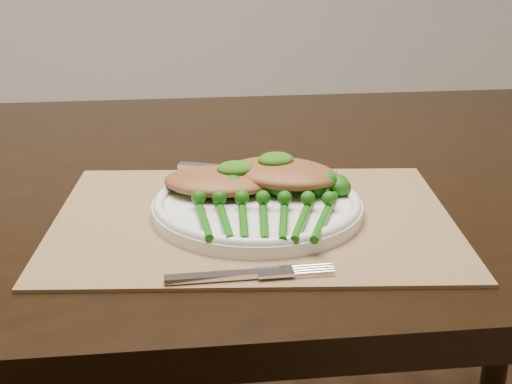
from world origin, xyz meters
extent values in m
cube|color=black|center=(0.14, -0.08, 0.73)|extent=(1.67, 1.04, 0.04)
cube|color=olive|center=(0.22, -0.28, 0.75)|extent=(0.53, 0.43, 0.00)
cylinder|color=white|center=(0.22, -0.27, 0.76)|extent=(0.25, 0.25, 0.02)
torus|color=white|center=(0.22, -0.27, 0.77)|extent=(0.25, 0.25, 0.01)
cube|color=silver|center=(0.19, -0.10, 0.76)|extent=(0.09, 0.05, 0.01)
cube|color=silver|center=(0.29, -0.14, 0.76)|extent=(0.13, 0.07, 0.00)
cube|color=silver|center=(0.15, -0.43, 0.76)|extent=(0.10, 0.02, 0.01)
ellipsoid|color=brown|center=(0.18, -0.22, 0.78)|extent=(0.16, 0.13, 0.03)
ellipsoid|color=brown|center=(0.27, -0.23, 0.79)|extent=(0.17, 0.16, 0.03)
ellipsoid|color=#1B4B0A|center=(0.21, -0.22, 0.80)|extent=(0.05, 0.04, 0.02)
ellipsoid|color=#1B4B0A|center=(0.26, -0.22, 0.80)|extent=(0.05, 0.04, 0.02)
camera|label=1|loc=(0.06, -1.05, 1.09)|focal=50.00mm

